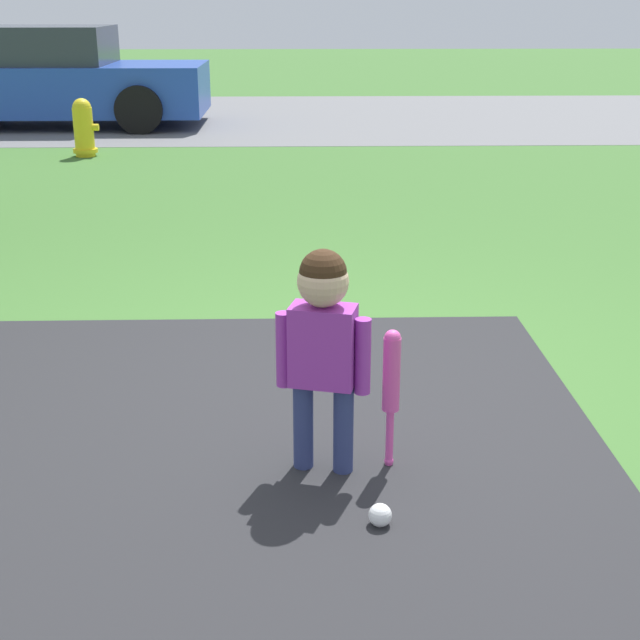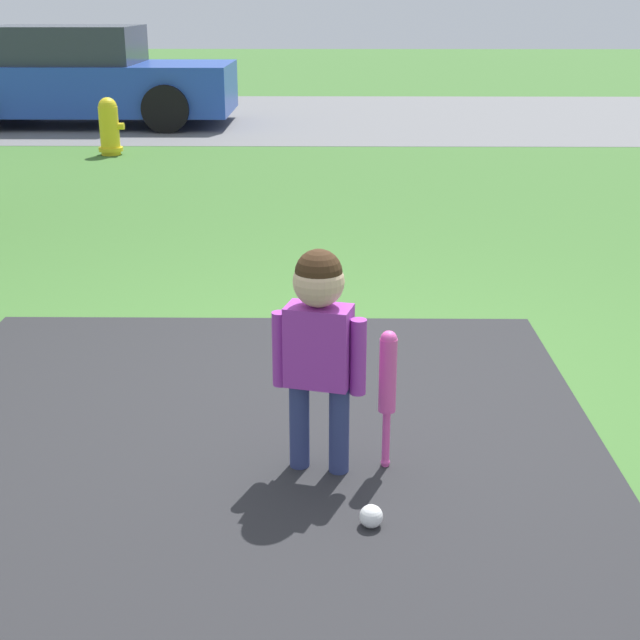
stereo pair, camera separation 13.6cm
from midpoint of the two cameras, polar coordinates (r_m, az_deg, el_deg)
The scene contains 7 objects.
ground_plane at distance 4.17m, azimuth 2.06°, elevation -4.59°, with size 60.00×60.00×0.00m, color #3D6B2D.
street_strip at distance 14.20m, azimuth 1.14°, elevation 12.91°, with size 40.00×6.00×0.01m.
child at distance 3.27m, azimuth 1.10°, elevation -0.72°, with size 0.35×0.19×0.88m.
baseball_bat at distance 3.39m, azimuth 5.50°, elevation -3.88°, with size 0.07×0.07×0.57m.
sports_ball at distance 3.16m, azimuth 4.55°, elevation -12.43°, with size 0.08×0.08×0.08m.
fire_hydrant at distance 10.84m, azimuth -12.98°, elevation 11.96°, with size 0.31×0.28×0.66m.
parked_car at distance 13.65m, azimuth -14.82°, elevation 14.71°, with size 4.25×1.95×1.37m.
Camera 2 is at (-0.04, -3.79, 1.73)m, focal length 50.00 mm.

